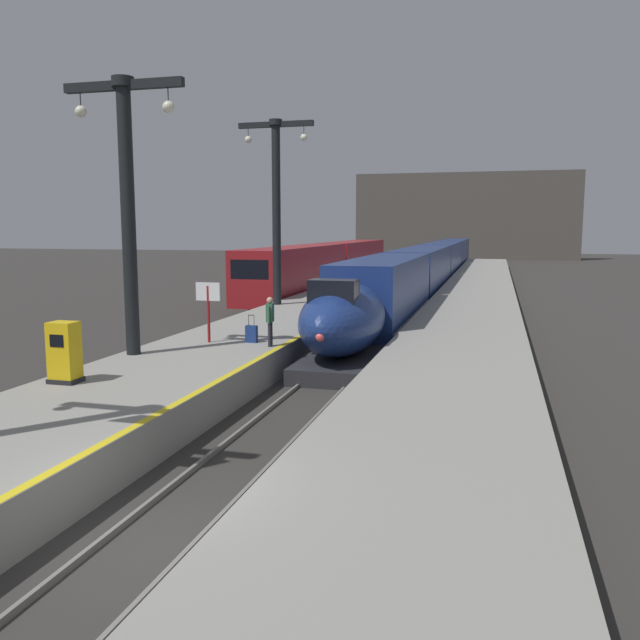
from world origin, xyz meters
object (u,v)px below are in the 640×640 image
(station_column_far, at_px, (276,195))
(passenger_near_edge, at_px, (270,318))
(rolling_suitcase, at_px, (252,334))
(regional_train_adjacent, at_px, (329,264))
(station_column_mid, at_px, (127,190))
(ticket_machine_yellow, at_px, (64,355))
(highspeed_train_main, at_px, (432,265))
(departure_info_board, at_px, (208,300))

(station_column_far, height_order, passenger_near_edge, station_column_far)
(rolling_suitcase, bearing_deg, regional_train_adjacent, 99.26)
(regional_train_adjacent, distance_m, station_column_mid, 34.46)
(station_column_far, bearing_deg, station_column_mid, -90.00)
(passenger_near_edge, height_order, ticket_machine_yellow, passenger_near_edge)
(regional_train_adjacent, relative_size, rolling_suitcase, 37.27)
(highspeed_train_main, distance_m, station_column_far, 24.74)
(station_column_far, distance_m, ticket_machine_yellow, 18.91)
(station_column_far, bearing_deg, ticket_machine_yellow, -88.90)
(rolling_suitcase, bearing_deg, highspeed_train_main, 85.04)
(highspeed_train_main, bearing_deg, station_column_far, -104.06)
(rolling_suitcase, height_order, ticket_machine_yellow, ticket_machine_yellow)
(passenger_near_edge, distance_m, departure_info_board, 2.42)
(station_column_far, bearing_deg, highspeed_train_main, 75.94)
(highspeed_train_main, distance_m, passenger_near_edge, 35.46)
(highspeed_train_main, height_order, passenger_near_edge, highspeed_train_main)
(station_column_mid, relative_size, rolling_suitcase, 8.70)
(station_column_far, bearing_deg, rolling_suitcase, -75.72)
(highspeed_train_main, distance_m, departure_info_board, 35.49)
(regional_train_adjacent, xyz_separation_m, station_column_far, (2.20, -19.83, 4.61))
(regional_train_adjacent, bearing_deg, station_column_mid, -86.31)
(regional_train_adjacent, distance_m, rolling_suitcase, 31.54)
(ticket_machine_yellow, bearing_deg, highspeed_train_main, 82.44)
(rolling_suitcase, distance_m, departure_info_board, 1.93)
(station_column_mid, distance_m, station_column_far, 14.33)
(station_column_mid, bearing_deg, ticket_machine_yellow, -84.91)
(rolling_suitcase, relative_size, departure_info_board, 0.46)
(ticket_machine_yellow, bearing_deg, rolling_suitcase, 70.05)
(passenger_near_edge, distance_m, rolling_suitcase, 1.25)
(departure_info_board, bearing_deg, station_column_mid, -117.86)
(station_column_far, height_order, rolling_suitcase, station_column_far)
(highspeed_train_main, distance_m, station_column_mid, 38.56)
(regional_train_adjacent, xyz_separation_m, passenger_near_edge, (5.97, -31.67, -0.09))
(station_column_far, distance_m, departure_info_board, 12.46)
(ticket_machine_yellow, bearing_deg, regional_train_adjacent, 93.83)
(highspeed_train_main, height_order, regional_train_adjacent, regional_train_adjacent)
(station_column_mid, relative_size, ticket_machine_yellow, 5.34)
(rolling_suitcase, bearing_deg, ticket_machine_yellow, -109.95)
(passenger_near_edge, bearing_deg, ticket_machine_yellow, -118.09)
(regional_train_adjacent, xyz_separation_m, station_column_mid, (2.20, -34.15, 4.10))
(regional_train_adjacent, xyz_separation_m, rolling_suitcase, (5.07, -31.12, -0.77))
(regional_train_adjacent, bearing_deg, rolling_suitcase, -80.74)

